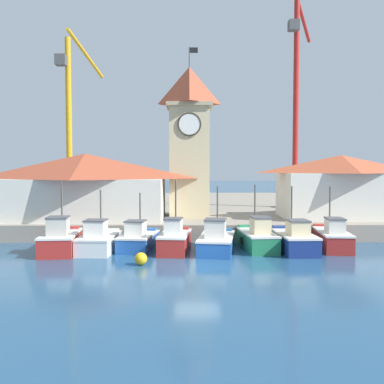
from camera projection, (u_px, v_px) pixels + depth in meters
The scene contains 16 objects.
ground_plane at pixel (197, 266), 24.50m from camera, with size 300.00×300.00×0.00m, color navy.
quay_wharf at pixel (192, 208), 51.90m from camera, with size 120.00×40.00×1.24m, color gray.
fishing_boat_far_left at pixel (61, 240), 28.21m from camera, with size 2.52×4.85×4.45m.
fishing_boat_left_outer at pixel (99, 241), 28.50m from camera, with size 2.31×4.54×3.92m.
fishing_boat_left_inner at pixel (138, 239), 29.32m from camera, with size 2.55×4.42×3.68m.
fishing_boat_mid_left at pixel (175, 240), 28.41m from camera, with size 2.18×4.39×4.55m.
fishing_boat_center at pixel (216, 240), 28.52m from camera, with size 2.83×5.42×4.14m.
fishing_boat_mid_right at pixel (257, 238), 29.41m from camera, with size 2.26×5.15×4.20m.
fishing_boat_right_inner at pixel (294, 240), 28.73m from camera, with size 2.25×5.20×4.13m.
fishing_boat_right_outer at pixel (332, 237), 29.58m from camera, with size 2.26×5.34×4.07m.
clock_tower at pixel (189, 138), 37.34m from camera, with size 3.73×3.73×14.02m.
warehouse_left at pixel (85, 186), 35.79m from camera, with size 12.81×7.05×5.21m.
warehouse_right at pixel (341, 186), 36.57m from camera, with size 9.92×6.06×5.11m.
port_crane_near at pixel (70, 142), 44.12m from camera, with size 3.10×9.30×17.63m.
port_crane_far at pixel (296, 126), 45.62m from camera, with size 3.88×6.78×21.15m.
mooring_buoy at pixel (141, 259), 24.64m from camera, with size 0.70×0.70×0.70m, color gold.
Camera 1 is at (-0.59, -24.23, 5.40)m, focal length 42.00 mm.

